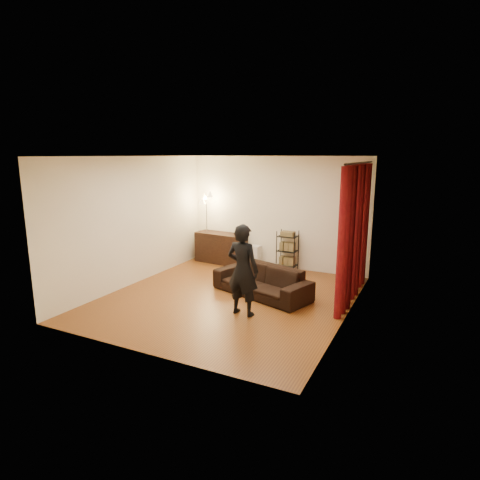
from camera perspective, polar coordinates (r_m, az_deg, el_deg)
The scene contains 14 objects.
floor at distance 7.89m, azimuth -1.63°, elevation -8.18°, with size 5.00×5.00×0.00m, color brown.
ceiling at distance 7.40m, azimuth -1.76°, elevation 11.83°, with size 5.00×5.00×0.00m, color white.
wall_back at distance 9.78m, azimuth 5.18°, elevation 3.90°, with size 5.00×5.00×0.00m, color #EEE3C6.
wall_front at distance 5.50m, azimuth -13.97°, elevation -2.82°, with size 5.00×5.00×0.00m, color #EEE3C6.
wall_left at distance 8.80m, azimuth -14.77°, elevation 2.64°, with size 5.00×5.00×0.00m, color #EEE3C6.
wall_right at distance 6.80m, azimuth 15.33°, elevation -0.09°, with size 5.00×5.00×0.00m, color #EEE3C6.
curtain_rod at distance 7.78m, azimuth 16.74°, elevation 10.46°, with size 0.04×0.04×2.65m, color black.
curtain at distance 7.92m, azimuth 16.03°, elevation 1.00°, with size 0.22×2.65×2.55m, color maroon, non-canonical shape.
sofa at distance 7.95m, azimuth 3.09°, elevation -5.81°, with size 2.01×0.79×0.59m, color black.
person at distance 6.86m, azimuth 0.39°, elevation -4.29°, with size 0.58×0.38×1.60m, color black.
media_cabinet at distance 10.28m, azimuth -2.72°, elevation -1.13°, with size 1.32×0.50×0.77m, color black.
storage_boxes at distance 10.01m, azimuth 1.97°, elevation -2.21°, with size 0.32×0.25×0.52m, color silver, non-canonical shape.
wire_shelf at distance 9.60m, azimuth 6.76°, elevation -1.54°, with size 0.44×0.31×0.97m, color black, non-canonical shape.
floor_lamp at distance 10.29m, azimuth -4.75°, elevation 1.71°, with size 0.32×0.32×1.78m, color silver, non-canonical shape.
Camera 1 is at (3.47, -6.54, 2.73)m, focal length 30.00 mm.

